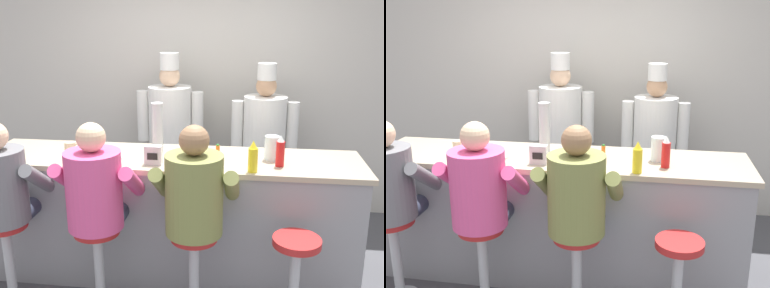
# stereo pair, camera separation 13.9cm
# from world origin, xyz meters

# --- Properties ---
(wall_back) EXTENTS (10.00, 0.06, 2.70)m
(wall_back) POSITION_xyz_m (0.00, 1.82, 1.35)
(wall_back) COLOR beige
(wall_back) RESTS_ON ground_plane
(diner_counter) EXTENTS (3.00, 0.70, 1.02)m
(diner_counter) POSITION_xyz_m (0.00, 0.35, 0.51)
(diner_counter) COLOR gray
(diner_counter) RESTS_ON ground_plane
(ketchup_bottle_red) EXTENTS (0.06, 0.06, 0.24)m
(ketchup_bottle_red) POSITION_xyz_m (0.85, 0.23, 1.13)
(ketchup_bottle_red) COLOR red
(ketchup_bottle_red) RESTS_ON diner_counter
(mustard_bottle_yellow) EXTENTS (0.07, 0.07, 0.23)m
(mustard_bottle_yellow) POSITION_xyz_m (0.65, 0.07, 1.13)
(mustard_bottle_yellow) COLOR yellow
(mustard_bottle_yellow) RESTS_ON diner_counter
(hot_sauce_bottle_orange) EXTENTS (0.03, 0.03, 0.14)m
(hot_sauce_bottle_orange) POSITION_xyz_m (0.38, 0.27, 1.09)
(hot_sauce_bottle_orange) COLOR orange
(hot_sauce_bottle_orange) RESTS_ON diner_counter
(water_pitcher_clear) EXTENTS (0.13, 0.12, 0.19)m
(water_pitcher_clear) POSITION_xyz_m (0.79, 0.38, 1.11)
(water_pitcher_clear) COLOR silver
(water_pitcher_clear) RESTS_ON diner_counter
(breakfast_plate) EXTENTS (0.25, 0.25, 0.05)m
(breakfast_plate) POSITION_xyz_m (-0.48, 0.24, 1.03)
(breakfast_plate) COLOR white
(breakfast_plate) RESTS_ON diner_counter
(cereal_bowl) EXTENTS (0.16, 0.16, 0.05)m
(cereal_bowl) POSITION_xyz_m (-1.33, 0.18, 1.04)
(cereal_bowl) COLOR #B24C47
(cereal_bowl) RESTS_ON diner_counter
(coffee_mug_tan) EXTENTS (0.14, 0.09, 0.09)m
(coffee_mug_tan) POSITION_xyz_m (-0.81, 0.35, 1.07)
(coffee_mug_tan) COLOR beige
(coffee_mug_tan) RESTS_ON diner_counter
(cup_stack_steel) EXTENTS (0.10, 0.10, 0.41)m
(cup_stack_steel) POSITION_xyz_m (-0.12, 0.45, 1.22)
(cup_stack_steel) COLOR #B7BABF
(cup_stack_steel) RESTS_ON diner_counter
(napkin_dispenser_chrome) EXTENTS (0.13, 0.08, 0.14)m
(napkin_dispenser_chrome) POSITION_xyz_m (-0.09, 0.15, 1.09)
(napkin_dispenser_chrome) COLOR silver
(napkin_dispenser_chrome) RESTS_ON diner_counter
(diner_seated_grey) EXTENTS (0.57, 0.56, 1.40)m
(diner_seated_grey) POSITION_xyz_m (-1.11, -0.21, 0.89)
(diner_seated_grey) COLOR #B2B5BA
(diner_seated_grey) RESTS_ON ground_plane
(diner_seated_pink) EXTENTS (0.59, 0.58, 1.42)m
(diner_seated_pink) POSITION_xyz_m (-0.42, -0.21, 0.90)
(diner_seated_pink) COLOR #B2B5BA
(diner_seated_pink) RESTS_ON ground_plane
(diner_seated_olive) EXTENTS (0.59, 0.58, 1.43)m
(diner_seated_olive) POSITION_xyz_m (0.27, -0.21, 0.90)
(diner_seated_olive) COLOR #B2B5BA
(diner_seated_olive) RESTS_ON ground_plane
(empty_stool_round) EXTENTS (0.32, 0.32, 0.68)m
(empty_stool_round) POSITION_xyz_m (0.95, -0.24, 0.45)
(empty_stool_round) COLOR #B2B5BA
(empty_stool_round) RESTS_ON ground_plane
(cook_in_whites_near) EXTENTS (0.68, 0.44, 1.74)m
(cook_in_whites_near) POSITION_xyz_m (-0.19, 1.42, 0.96)
(cook_in_whites_near) COLOR #232328
(cook_in_whites_near) RESTS_ON ground_plane
(cook_in_whites_far) EXTENTS (0.65, 0.42, 1.66)m
(cook_in_whites_far) POSITION_xyz_m (0.77, 1.34, 0.91)
(cook_in_whites_far) COLOR #232328
(cook_in_whites_far) RESTS_ON ground_plane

